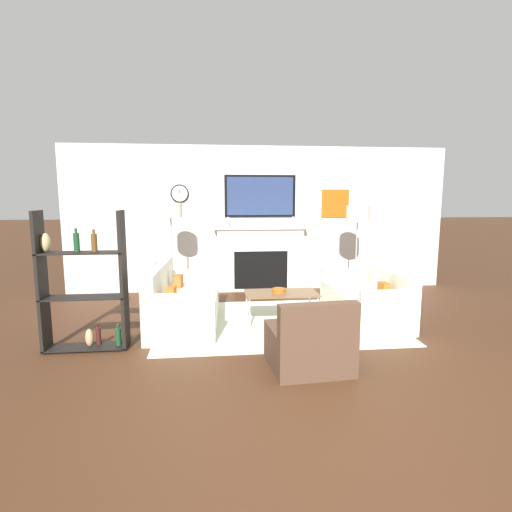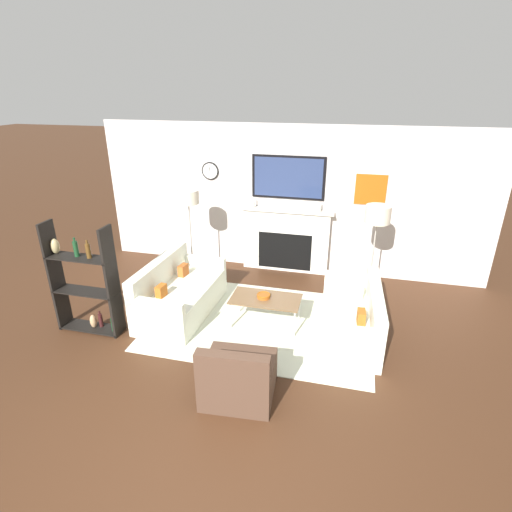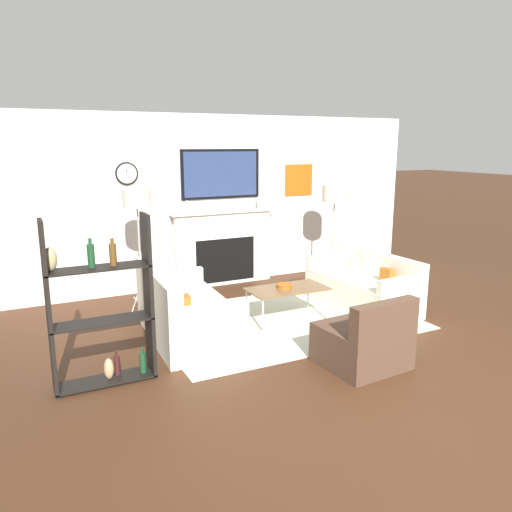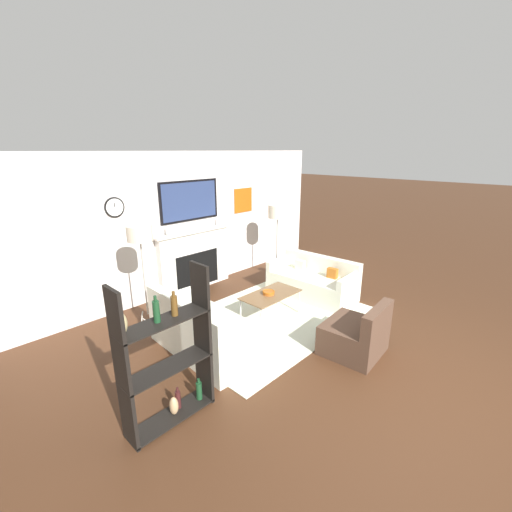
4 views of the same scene
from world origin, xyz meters
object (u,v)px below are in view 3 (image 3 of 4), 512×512
(decorative_bowl, at_px, (284,286))
(shelf_unit, at_px, (100,308))
(floor_lamp_right, at_px, (335,195))
(armchair, at_px, (364,342))
(couch_right, at_px, (364,287))
(couch_left, at_px, (184,314))
(floor_lamp_left, at_px, (137,201))
(coffee_table, at_px, (287,290))

(decorative_bowl, xyz_separation_m, shelf_unit, (-2.41, -0.76, 0.29))
(shelf_unit, bearing_deg, floor_lamp_right, 25.57)
(armchair, xyz_separation_m, decorative_bowl, (-0.07, 1.56, 0.20))
(couch_right, bearing_deg, armchair, -128.02)
(shelf_unit, bearing_deg, couch_left, 35.78)
(floor_lamp_left, xyz_separation_m, floor_lamp_right, (3.11, 0.00, -0.06))
(armchair, xyz_separation_m, coffee_table, (-0.03, 1.54, 0.14))
(decorative_bowl, bearing_deg, floor_lamp_left, 144.66)
(couch_left, distance_m, coffee_table, 1.39)
(shelf_unit, bearing_deg, decorative_bowl, 17.55)
(armchair, height_order, floor_lamp_right, floor_lamp_right)
(shelf_unit, bearing_deg, armchair, -17.92)
(floor_lamp_right, bearing_deg, coffee_table, -142.67)
(coffee_table, xyz_separation_m, floor_lamp_right, (1.49, 1.14, 1.06))
(floor_lamp_left, relative_size, shelf_unit, 1.04)
(armchair, distance_m, floor_lamp_right, 3.28)
(armchair, distance_m, floor_lamp_left, 3.39)
(couch_left, distance_m, couch_right, 2.64)
(couch_right, height_order, floor_lamp_left, floor_lamp_left)
(floor_lamp_right, bearing_deg, shelf_unit, -154.43)
(couch_left, xyz_separation_m, armchair, (1.42, -1.56, -0.04))
(floor_lamp_left, bearing_deg, couch_left, -78.41)
(floor_lamp_right, xyz_separation_m, shelf_unit, (-3.93, -1.88, -0.70))
(couch_right, bearing_deg, floor_lamp_right, 78.02)
(couch_right, bearing_deg, coffee_table, -179.23)
(decorative_bowl, distance_m, floor_lamp_right, 2.14)
(couch_left, height_order, shelf_unit, shelf_unit)
(couch_right, relative_size, armchair, 1.97)
(floor_lamp_left, distance_m, floor_lamp_right, 3.11)
(couch_left, height_order, floor_lamp_right, floor_lamp_right)
(armchair, bearing_deg, couch_right, 51.98)
(coffee_table, distance_m, decorative_bowl, 0.07)
(armchair, xyz_separation_m, floor_lamp_right, (1.46, 2.68, 1.20))
(armchair, xyz_separation_m, floor_lamp_left, (-1.65, 2.68, 1.26))
(couch_left, xyz_separation_m, decorative_bowl, (1.35, 0.00, 0.17))
(coffee_table, bearing_deg, couch_right, 0.77)
(couch_right, height_order, floor_lamp_right, floor_lamp_right)
(floor_lamp_left, bearing_deg, couch_right, -21.34)
(couch_right, height_order, coffee_table, couch_right)
(couch_left, bearing_deg, floor_lamp_left, 101.59)
(coffee_table, distance_m, floor_lamp_left, 2.27)
(couch_left, distance_m, floor_lamp_left, 1.68)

